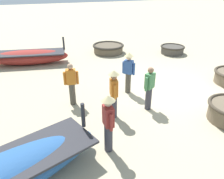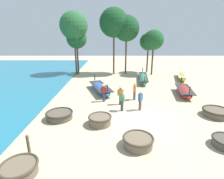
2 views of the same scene
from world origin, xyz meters
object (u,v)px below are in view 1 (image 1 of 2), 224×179
(coracle_center, at_px, (172,49))
(fisherman_with_hat, at_px, (149,88))
(coracle_weathered, at_px, (108,48))
(long_boat_ochre_hull, at_px, (29,57))
(fisherman_crouching, at_px, (114,91))
(fisherman_standing_right, at_px, (108,120))
(fisherman_by_coracle, at_px, (72,83))
(fisherman_hauling, at_px, (129,70))

(coracle_center, distance_m, fisherman_with_hat, 7.02)
(coracle_center, relative_size, coracle_weathered, 0.76)
(long_boat_ochre_hull, distance_m, fisherman_crouching, 6.89)
(fisherman_crouching, distance_m, fisherman_standing_right, 1.61)
(coracle_weathered, distance_m, fisherman_crouching, 7.28)
(long_boat_ochre_hull, bearing_deg, fisherman_with_hat, -149.19)
(long_boat_ochre_hull, relative_size, fisherman_crouching, 2.56)
(fisherman_standing_right, distance_m, fisherman_by_coracle, 2.81)
(long_boat_ochre_hull, height_order, fisherman_crouching, fisherman_crouching)
(fisherman_standing_right, xyz_separation_m, fisherman_by_coracle, (2.77, 0.41, -0.12))
(coracle_center, xyz_separation_m, coracle_weathered, (1.55, 3.67, 0.03))
(fisherman_by_coracle, bearing_deg, fisherman_crouching, -140.10)
(coracle_weathered, relative_size, fisherman_by_coracle, 1.24)
(fisherman_standing_right, bearing_deg, fisherman_by_coracle, 8.40)
(coracle_weathered, bearing_deg, coracle_center, -112.92)
(coracle_center, distance_m, fisherman_crouching, 7.99)
(coracle_weathered, bearing_deg, long_boat_ochre_hull, 95.86)
(fisherman_standing_right, relative_size, fisherman_by_coracle, 1.06)
(fisherman_with_hat, bearing_deg, long_boat_ochre_hull, 30.81)
(fisherman_with_hat, bearing_deg, fisherman_crouching, 92.70)
(coracle_center, height_order, long_boat_ochre_hull, long_boat_ochre_hull)
(fisherman_with_hat, relative_size, fisherman_by_coracle, 1.00)
(long_boat_ochre_hull, bearing_deg, fisherman_standing_right, -167.30)
(fisherman_hauling, height_order, fisherman_with_hat, fisherman_hauling)
(coracle_weathered, height_order, long_boat_ochre_hull, long_boat_ochre_hull)
(fisherman_hauling, bearing_deg, fisherman_with_hat, -174.37)
(fisherman_hauling, relative_size, fisherman_by_coracle, 1.06)
(coracle_weathered, bearing_deg, fisherman_standing_right, 160.66)
(fisherman_hauling, xyz_separation_m, fisherman_with_hat, (-1.42, -0.14, -0.12))
(long_boat_ochre_hull, xyz_separation_m, fisherman_by_coracle, (-5.09, -1.36, 0.44))
(fisherman_standing_right, bearing_deg, fisherman_hauling, -32.50)
(coracle_weathered, distance_m, fisherman_standing_right, 8.87)
(coracle_center, height_order, fisherman_standing_right, fisherman_standing_right)
(long_boat_ochre_hull, bearing_deg, fisherman_crouching, -158.95)
(long_boat_ochre_hull, relative_size, fisherman_standing_right, 2.56)
(fisherman_crouching, bearing_deg, coracle_center, -47.86)
(fisherman_with_hat, height_order, fisherman_by_coracle, same)
(coracle_weathered, relative_size, fisherman_crouching, 1.17)
(coracle_weathered, height_order, fisherman_crouching, fisherman_crouching)
(fisherman_hauling, height_order, fisherman_by_coracle, fisherman_hauling)
(long_boat_ochre_hull, bearing_deg, fisherman_by_coracle, -165.01)
(coracle_weathered, bearing_deg, fisherman_hauling, 168.94)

